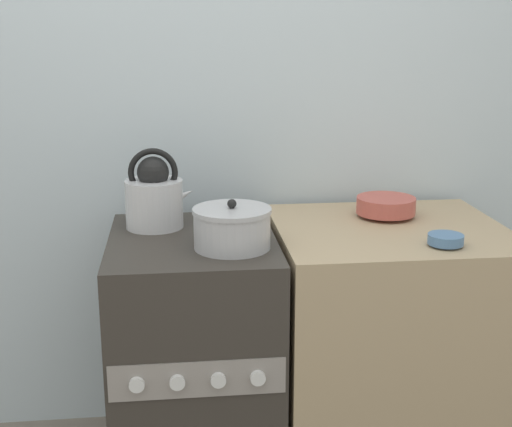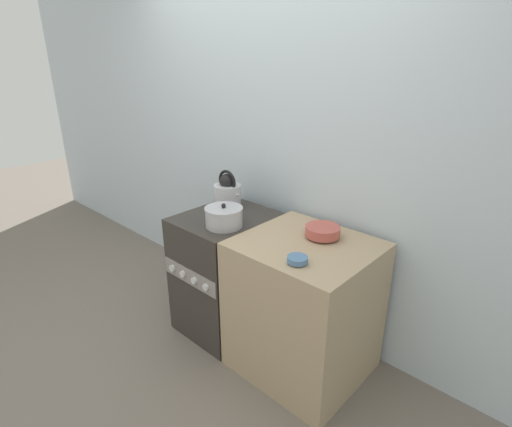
% 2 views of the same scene
% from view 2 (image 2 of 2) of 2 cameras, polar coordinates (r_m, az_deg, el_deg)
% --- Properties ---
extents(ground_plane, '(12.00, 12.00, 0.00)m').
position_cam_2_polar(ground_plane, '(2.93, -8.79, -17.81)').
color(ground_plane, '#70665B').
extents(wall_back, '(7.00, 0.06, 2.50)m').
position_cam_2_polar(wall_back, '(2.85, 1.78, 9.51)').
color(wall_back, silver).
rests_on(wall_back, ground_plane).
extents(stove, '(0.53, 0.66, 0.85)m').
position_cam_2_polar(stove, '(2.85, -4.25, -8.33)').
color(stove, '#332D28').
rests_on(stove, ground_plane).
extents(counter, '(0.75, 0.69, 0.86)m').
position_cam_2_polar(counter, '(2.50, 6.79, -13.16)').
color(counter, tan).
rests_on(counter, ground_plane).
extents(kettle, '(0.23, 0.19, 0.27)m').
position_cam_2_polar(kettle, '(2.80, -4.08, 3.00)').
color(kettle, silver).
rests_on(kettle, stove).
extents(cooking_pot, '(0.24, 0.24, 0.15)m').
position_cam_2_polar(cooking_pot, '(2.49, -4.61, -0.48)').
color(cooking_pot, '#B2B2B7').
rests_on(cooking_pot, stove).
extents(enamel_bowl, '(0.20, 0.20, 0.07)m').
position_cam_2_polar(enamel_bowl, '(2.35, 9.49, -2.50)').
color(enamel_bowl, '#B75147').
rests_on(enamel_bowl, counter).
extents(small_ceramic_bowl, '(0.11, 0.11, 0.04)m').
position_cam_2_polar(small_ceramic_bowl, '(2.06, 5.94, -6.56)').
color(small_ceramic_bowl, '#4C729E').
rests_on(small_ceramic_bowl, counter).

